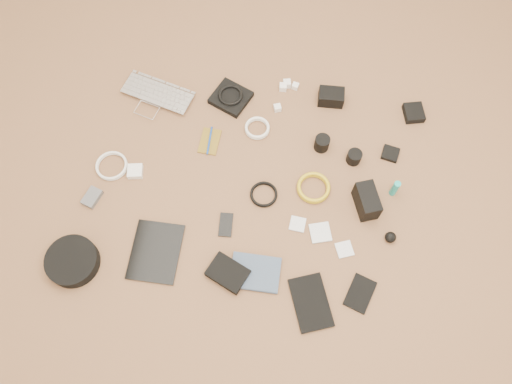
# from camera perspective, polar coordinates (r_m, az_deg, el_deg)

# --- Properties ---
(laptop) EXTENTS (0.37, 0.30, 0.03)m
(laptop) POSITION_cam_1_polar(r_m,az_deg,el_deg) (2.35, -11.66, 10.13)
(laptop) COLOR silver
(laptop) RESTS_ON ground
(headphone_pouch) EXTENTS (0.20, 0.20, 0.03)m
(headphone_pouch) POSITION_cam_1_polar(r_m,az_deg,el_deg) (2.31, -2.90, 10.71)
(headphone_pouch) COLOR black
(headphone_pouch) RESTS_ON ground
(headphones) EXTENTS (0.14, 0.14, 0.01)m
(headphones) POSITION_cam_1_polar(r_m,az_deg,el_deg) (2.29, -2.92, 11.01)
(headphones) COLOR black
(headphones) RESTS_ON headphone_pouch
(charger_a) EXTENTS (0.04, 0.04, 0.03)m
(charger_a) POSITION_cam_1_polar(r_m,az_deg,el_deg) (2.35, 3.56, 12.26)
(charger_a) COLOR white
(charger_a) RESTS_ON ground
(charger_b) EXTENTS (0.03, 0.03, 0.03)m
(charger_b) POSITION_cam_1_polar(r_m,az_deg,el_deg) (2.34, 3.11, 11.88)
(charger_b) COLOR white
(charger_b) RESTS_ON ground
(charger_c) EXTENTS (0.03, 0.03, 0.03)m
(charger_c) POSITION_cam_1_polar(r_m,az_deg,el_deg) (2.35, 4.51, 11.97)
(charger_c) COLOR white
(charger_c) RESTS_ON ground
(charger_d) EXTENTS (0.04, 0.04, 0.03)m
(charger_d) POSITION_cam_1_polar(r_m,az_deg,el_deg) (2.28, 2.46, 9.58)
(charger_d) COLOR white
(charger_d) RESTS_ON ground
(dslr_camera) EXTENTS (0.12, 0.08, 0.07)m
(dslr_camera) POSITION_cam_1_polar(r_m,az_deg,el_deg) (2.31, 8.57, 10.69)
(dslr_camera) COLOR black
(dslr_camera) RESTS_ON ground
(lens_pouch) EXTENTS (0.10, 0.11, 0.03)m
(lens_pouch) POSITION_cam_1_polar(r_m,az_deg,el_deg) (2.37, 17.58, 8.63)
(lens_pouch) COLOR black
(lens_pouch) RESTS_ON ground
(notebook_olive) EXTENTS (0.09, 0.13, 0.01)m
(notebook_olive) POSITION_cam_1_polar(r_m,az_deg,el_deg) (2.21, -5.31, 5.79)
(notebook_olive) COLOR brown
(notebook_olive) RESTS_ON ground
(pen_blue) EXTENTS (0.01, 0.14, 0.01)m
(pen_blue) POSITION_cam_1_polar(r_m,az_deg,el_deg) (2.20, -5.33, 5.89)
(pen_blue) COLOR #143FA8
(pen_blue) RESTS_ON notebook_olive
(cable_white_a) EXTENTS (0.12, 0.12, 0.01)m
(cable_white_a) POSITION_cam_1_polar(r_m,az_deg,el_deg) (2.23, 0.14, 7.23)
(cable_white_a) COLOR white
(cable_white_a) RESTS_ON ground
(lens_a) EXTENTS (0.07, 0.07, 0.07)m
(lens_a) POSITION_cam_1_polar(r_m,az_deg,el_deg) (2.18, 7.54, 5.55)
(lens_a) COLOR black
(lens_a) RESTS_ON ground
(lens_b) EXTENTS (0.07, 0.07, 0.06)m
(lens_b) POSITION_cam_1_polar(r_m,az_deg,el_deg) (2.18, 11.15, 3.94)
(lens_b) COLOR black
(lens_b) RESTS_ON ground
(card_reader) EXTENTS (0.08, 0.08, 0.02)m
(card_reader) POSITION_cam_1_polar(r_m,az_deg,el_deg) (2.24, 15.10, 4.26)
(card_reader) COLOR black
(card_reader) RESTS_ON ground
(power_brick) EXTENTS (0.07, 0.07, 0.03)m
(power_brick) POSITION_cam_1_polar(r_m,az_deg,el_deg) (2.18, -13.64, 2.32)
(power_brick) COLOR white
(power_brick) RESTS_ON ground
(cable_white_b) EXTENTS (0.15, 0.15, 0.01)m
(cable_white_b) POSITION_cam_1_polar(r_m,az_deg,el_deg) (2.23, -16.13, 2.83)
(cable_white_b) COLOR white
(cable_white_b) RESTS_ON ground
(cable_black) EXTENTS (0.14, 0.14, 0.01)m
(cable_black) POSITION_cam_1_polar(r_m,az_deg,el_deg) (2.08, 0.89, -0.33)
(cable_black) COLOR black
(cable_black) RESTS_ON ground
(cable_yellow) EXTENTS (0.16, 0.16, 0.02)m
(cable_yellow) POSITION_cam_1_polar(r_m,az_deg,el_deg) (2.11, 6.57, 0.40)
(cable_yellow) COLOR gold
(cable_yellow) RESTS_ON ground
(flash) EXTENTS (0.12, 0.15, 0.10)m
(flash) POSITION_cam_1_polar(r_m,az_deg,el_deg) (2.07, 12.54, -1.00)
(flash) COLOR black
(flash) RESTS_ON ground
(lens_cleaner) EXTENTS (0.04, 0.04, 0.09)m
(lens_cleaner) POSITION_cam_1_polar(r_m,az_deg,el_deg) (2.13, 15.59, 0.40)
(lens_cleaner) COLOR #19A8A0
(lens_cleaner) RESTS_ON ground
(battery_charger) EXTENTS (0.08, 0.10, 0.02)m
(battery_charger) POSITION_cam_1_polar(r_m,az_deg,el_deg) (2.18, -18.23, -0.59)
(battery_charger) COLOR #56565A
(battery_charger) RESTS_ON ground
(tablet) EXTENTS (0.19, 0.25, 0.01)m
(tablet) POSITION_cam_1_polar(r_m,az_deg,el_deg) (2.04, -11.38, -6.70)
(tablet) COLOR black
(tablet) RESTS_ON ground
(phone) EXTENTS (0.06, 0.10, 0.01)m
(phone) POSITION_cam_1_polar(r_m,az_deg,el_deg) (2.04, -3.47, -3.76)
(phone) COLOR black
(phone) RESTS_ON ground
(filter_case_left) EXTENTS (0.07, 0.07, 0.01)m
(filter_case_left) POSITION_cam_1_polar(r_m,az_deg,el_deg) (2.04, 4.77, -3.68)
(filter_case_left) COLOR silver
(filter_case_left) RESTS_ON ground
(filter_case_mid) EXTENTS (0.10, 0.10, 0.01)m
(filter_case_mid) POSITION_cam_1_polar(r_m,az_deg,el_deg) (2.04, 7.35, -4.63)
(filter_case_mid) COLOR silver
(filter_case_mid) RESTS_ON ground
(filter_case_right) EXTENTS (0.08, 0.08, 0.01)m
(filter_case_right) POSITION_cam_1_polar(r_m,az_deg,el_deg) (2.03, 10.07, -6.48)
(filter_case_right) COLOR silver
(filter_case_right) RESTS_ON ground
(air_blower) EXTENTS (0.06, 0.06, 0.05)m
(air_blower) POSITION_cam_1_polar(r_m,az_deg,el_deg) (2.07, 15.12, -5.01)
(air_blower) COLOR black
(air_blower) RESTS_ON ground
(headphone_case) EXTENTS (0.24, 0.24, 0.06)m
(headphone_case) POSITION_cam_1_polar(r_m,az_deg,el_deg) (2.09, -20.23, -7.44)
(headphone_case) COLOR black
(headphone_case) RESTS_ON ground
(drive_case) EXTENTS (0.18, 0.16, 0.04)m
(drive_case) POSITION_cam_1_polar(r_m,az_deg,el_deg) (1.97, -3.24, -9.23)
(drive_case) COLOR black
(drive_case) RESTS_ON ground
(paperback) EXTENTS (0.19, 0.15, 0.02)m
(paperback) POSITION_cam_1_polar(r_m,az_deg,el_deg) (1.96, -0.39, -11.22)
(paperback) COLOR #3D4D67
(paperback) RESTS_ON ground
(notebook_black_a) EXTENTS (0.20, 0.24, 0.02)m
(notebook_black_a) POSITION_cam_1_polar(r_m,az_deg,el_deg) (1.96, 6.29, -12.45)
(notebook_black_a) COLOR black
(notebook_black_a) RESTS_ON ground
(notebook_black_b) EXTENTS (0.13, 0.16, 0.01)m
(notebook_black_b) POSITION_cam_1_polar(r_m,az_deg,el_deg) (2.00, 11.80, -11.28)
(notebook_black_b) COLOR black
(notebook_black_b) RESTS_ON ground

